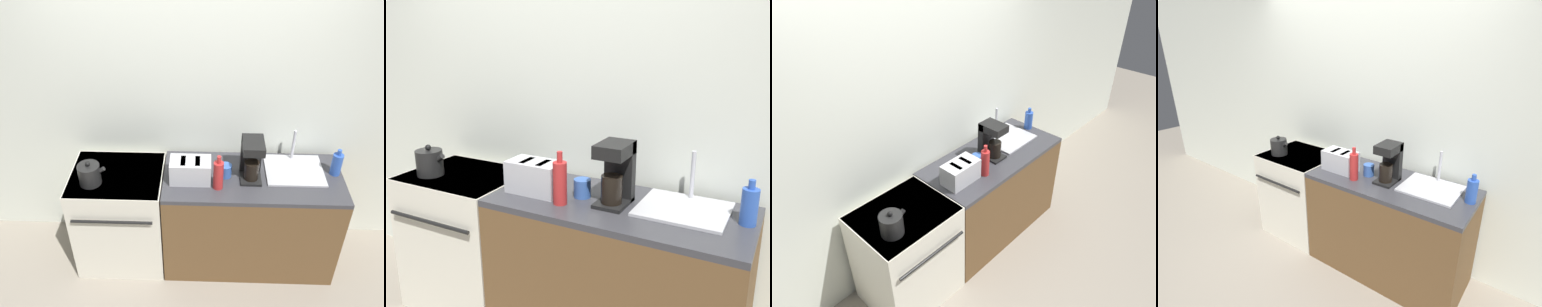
# 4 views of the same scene
# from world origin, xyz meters

# --- Properties ---
(wall_back) EXTENTS (8.00, 0.05, 2.60)m
(wall_back) POSITION_xyz_m (0.00, 0.68, 1.30)
(wall_back) COLOR silver
(wall_back) RESTS_ON ground_plane
(stove) EXTENTS (0.73, 0.64, 0.92)m
(stove) POSITION_xyz_m (-0.58, 0.30, 0.47)
(stove) COLOR silver
(stove) RESTS_ON ground_plane
(counter_block) EXTENTS (1.41, 0.63, 0.92)m
(counter_block) POSITION_xyz_m (0.50, 0.31, 0.46)
(counter_block) COLOR brown
(counter_block) RESTS_ON ground_plane
(kettle) EXTENTS (0.21, 0.17, 0.20)m
(kettle) POSITION_xyz_m (-0.75, 0.19, 1.00)
(kettle) COLOR black
(kettle) RESTS_ON stove
(toaster) EXTENTS (0.31, 0.18, 0.18)m
(toaster) POSITION_xyz_m (0.01, 0.26, 1.01)
(toaster) COLOR #BCBCC1
(toaster) RESTS_ON counter_block
(coffee_maker) EXTENTS (0.16, 0.22, 0.34)m
(coffee_maker) POSITION_xyz_m (0.48, 0.32, 1.09)
(coffee_maker) COLOR black
(coffee_maker) RESTS_ON counter_block
(sink_tray) EXTENTS (0.46, 0.39, 0.28)m
(sink_tray) POSITION_xyz_m (0.83, 0.40, 0.93)
(sink_tray) COLOR #B7B7BC
(sink_tray) RESTS_ON counter_block
(bottle_blue) EXTENTS (0.08, 0.08, 0.23)m
(bottle_blue) POSITION_xyz_m (1.15, 0.37, 1.01)
(bottle_blue) COLOR #2D56B7
(bottle_blue) RESTS_ON counter_block
(bottle_red) EXTENTS (0.08, 0.08, 0.29)m
(bottle_red) POSITION_xyz_m (0.22, 0.17, 1.04)
(bottle_red) COLOR #B72828
(bottle_red) RESTS_ON counter_block
(cup_blue) EXTENTS (0.10, 0.10, 0.10)m
(cup_blue) POSITION_xyz_m (0.28, 0.31, 0.97)
(cup_blue) COLOR #3860B2
(cup_blue) RESTS_ON counter_block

